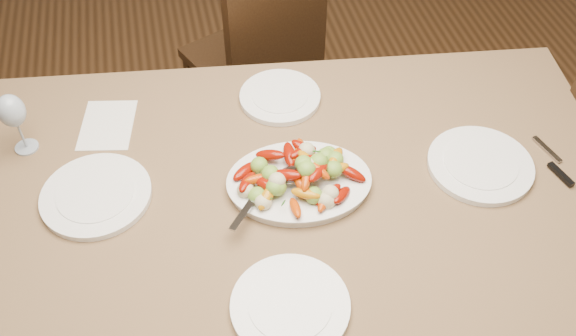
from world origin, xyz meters
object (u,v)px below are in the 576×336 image
(dining_table, at_px, (288,262))
(plate_near, at_px, (290,306))
(serving_platter, at_px, (299,184))
(wine_glass, at_px, (16,122))
(plate_left, at_px, (96,195))
(plate_right, at_px, (480,165))
(chair_far, at_px, (250,58))
(plate_far, at_px, (280,97))

(dining_table, height_order, plate_near, plate_near)
(serving_platter, xyz_separation_m, wine_glass, (-0.73, 0.31, 0.09))
(plate_left, xyz_separation_m, plate_right, (1.04, -0.12, 0.00))
(serving_platter, bearing_deg, dining_table, 146.30)
(wine_glass, bearing_deg, plate_left, -50.35)
(chair_far, height_order, plate_right, chair_far)
(plate_left, height_order, plate_far, same)
(dining_table, distance_m, wine_glass, 0.90)
(plate_left, bearing_deg, wine_glass, 129.65)
(chair_far, relative_size, wine_glass, 4.64)
(plate_right, bearing_deg, plate_near, -152.45)
(dining_table, xyz_separation_m, wine_glass, (-0.70, 0.29, 0.48))
(dining_table, distance_m, plate_left, 0.64)
(chair_far, bearing_deg, plate_far, 65.71)
(dining_table, relative_size, plate_far, 7.43)
(plate_far, bearing_deg, plate_near, -100.06)
(plate_right, bearing_deg, chair_far, 116.45)
(plate_near, height_order, wine_glass, wine_glass)
(dining_table, relative_size, wine_glass, 8.98)
(chair_far, distance_m, plate_right, 1.13)
(dining_table, distance_m, plate_near, 0.54)
(dining_table, xyz_separation_m, serving_platter, (0.03, -0.02, 0.39))
(dining_table, bearing_deg, chair_far, 87.06)
(chair_far, xyz_separation_m, wine_glass, (-0.75, -0.63, 0.39))
(chair_far, height_order, plate_near, chair_far)
(plate_left, height_order, plate_right, same)
(chair_far, relative_size, plate_near, 3.42)
(chair_far, distance_m, wine_glass, 1.05)
(serving_platter, distance_m, plate_right, 0.51)
(dining_table, height_order, plate_far, plate_far)
(chair_far, relative_size, plate_right, 3.27)
(serving_platter, height_order, plate_near, serving_platter)
(serving_platter, relative_size, plate_far, 1.52)
(plate_near, bearing_deg, wine_glass, 133.09)
(plate_right, distance_m, plate_far, 0.62)
(dining_table, bearing_deg, serving_platter, -33.70)
(dining_table, height_order, wine_glass, wine_glass)
(plate_right, distance_m, plate_near, 0.69)
(plate_left, distance_m, plate_far, 0.62)
(serving_platter, height_order, plate_right, serving_platter)
(plate_right, bearing_deg, plate_far, 140.69)
(wine_glass, bearing_deg, dining_table, -22.58)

